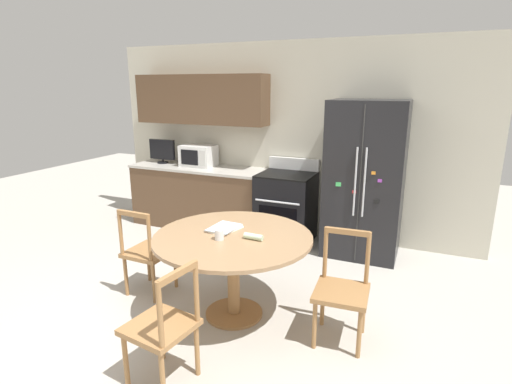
% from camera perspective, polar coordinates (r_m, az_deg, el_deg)
% --- Properties ---
extents(ground_plane, '(14.00, 14.00, 0.00)m').
position_cam_1_polar(ground_plane, '(3.73, -10.45, -18.28)').
color(ground_plane, '#B2ADA3').
extents(back_wall, '(5.20, 0.44, 2.60)m').
position_cam_1_polar(back_wall, '(5.59, 1.18, 8.88)').
color(back_wall, beige).
rests_on(back_wall, ground_plane).
extents(kitchen_counter, '(2.00, 0.64, 0.90)m').
position_cam_1_polar(kitchen_counter, '(5.92, -8.12, -0.65)').
color(kitchen_counter, brown).
rests_on(kitchen_counter, ground_plane).
extents(refrigerator, '(0.88, 0.72, 1.87)m').
position_cam_1_polar(refrigerator, '(4.95, 15.26, 1.70)').
color(refrigerator, black).
rests_on(refrigerator, ground_plane).
extents(oven_range, '(0.70, 0.68, 1.08)m').
position_cam_1_polar(oven_range, '(5.32, 4.33, -2.12)').
color(oven_range, black).
rests_on(oven_range, ground_plane).
extents(microwave, '(0.47, 0.35, 0.30)m').
position_cam_1_polar(microwave, '(5.83, -8.22, 5.16)').
color(microwave, white).
rests_on(microwave, kitchen_counter).
extents(countertop_tv, '(0.42, 0.16, 0.36)m').
position_cam_1_polar(countertop_tv, '(6.15, -13.25, 5.80)').
color(countertop_tv, black).
rests_on(countertop_tv, kitchen_counter).
extents(dining_table, '(1.39, 1.39, 0.77)m').
position_cam_1_polar(dining_table, '(3.53, -3.29, -8.08)').
color(dining_table, '#997551').
rests_on(dining_table, ground_plane).
extents(dining_chair_near, '(0.47, 0.47, 0.90)m').
position_cam_1_polar(dining_chair_near, '(2.94, -13.11, -18.32)').
color(dining_chair_near, '#9E7042').
rests_on(dining_chair_near, ground_plane).
extents(dining_chair_left, '(0.43, 0.43, 0.90)m').
position_cam_1_polar(dining_chair_left, '(4.13, -15.22, -8.32)').
color(dining_chair_left, '#9E7042').
rests_on(dining_chair_left, ground_plane).
extents(dining_chair_right, '(0.45, 0.45, 0.90)m').
position_cam_1_polar(dining_chair_right, '(3.37, 12.17, -13.58)').
color(dining_chair_right, '#9E7042').
rests_on(dining_chair_right, ground_plane).
extents(candle_glass, '(0.08, 0.08, 0.09)m').
position_cam_1_polar(candle_glass, '(3.39, -5.26, -6.17)').
color(candle_glass, silver).
rests_on(candle_glass, dining_table).
extents(folded_napkin, '(0.17, 0.06, 0.05)m').
position_cam_1_polar(folded_napkin, '(3.38, -0.37, -6.40)').
color(folded_napkin, beige).
rests_on(folded_napkin, dining_table).
extents(mail_stack, '(0.28, 0.34, 0.02)m').
position_cam_1_polar(mail_stack, '(3.63, -4.60, -5.18)').
color(mail_stack, white).
rests_on(mail_stack, dining_table).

